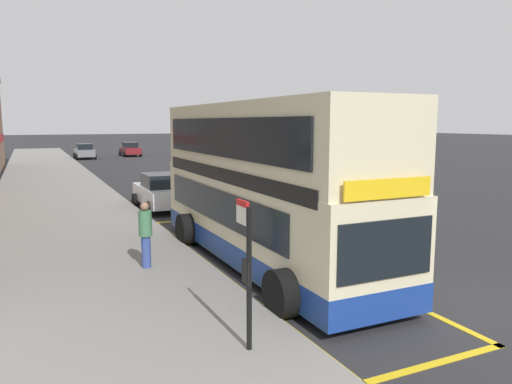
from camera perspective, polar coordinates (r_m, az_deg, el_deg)
ground_plane at (r=40.46m, az=-13.23°, el=2.43°), size 260.00×260.00×0.00m
pavement_near at (r=39.63m, az=-23.19°, el=1.97°), size 6.00×76.00×0.14m
double_decker_bus at (r=13.36m, az=0.80°, el=0.30°), size 3.15×10.29×4.40m
bus_bay_markings at (r=13.87m, az=0.71°, el=-8.09°), size 3.13×13.15×0.01m
bus_stop_sign at (r=8.07m, az=-1.06°, el=-8.13°), size 0.09×0.51×2.48m
parked_car_grey_behind at (r=55.57m, az=-19.44°, el=4.51°), size 2.09×4.20×1.62m
parked_car_white_kerbside at (r=22.29m, az=-10.98°, el=0.04°), size 2.09×4.20×1.62m
parked_car_teal_across at (r=26.78m, az=4.62°, el=1.51°), size 2.09×4.20×1.62m
parked_car_maroon_far at (r=58.49m, az=-14.52°, el=4.87°), size 2.09×4.20×1.62m
pedestrian_waiting_near_sign at (r=12.94m, az=-12.81°, el=-4.59°), size 0.34×0.34×1.72m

